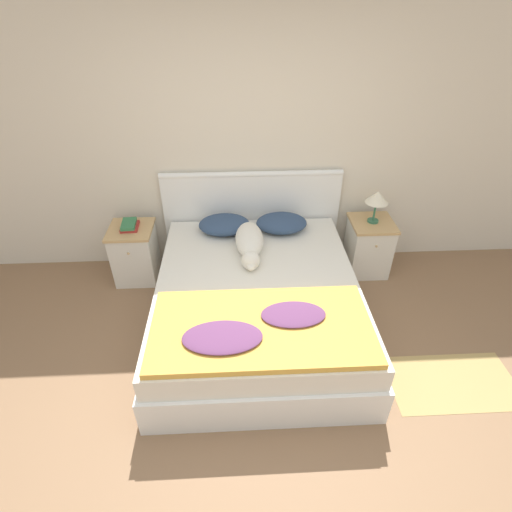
{
  "coord_description": "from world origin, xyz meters",
  "views": [
    {
      "loc": [
        -0.11,
        -1.61,
        2.63
      ],
      "look_at": [
        0.03,
        1.21,
        0.63
      ],
      "focal_mm": 28.0,
      "sensor_mm": 36.0,
      "label": 1
    }
  ],
  "objects": [
    {
      "name": "ground_plane",
      "position": [
        0.0,
        0.0,
        0.0
      ],
      "size": [
        16.0,
        16.0,
        0.0
      ],
      "primitive_type": "plane",
      "color": "#896647"
    },
    {
      "name": "wall_back",
      "position": [
        0.0,
        2.13,
        1.27
      ],
      "size": [
        9.0,
        0.06,
        2.55
      ],
      "color": "beige",
      "rests_on": "ground_plane"
    },
    {
      "name": "bed",
      "position": [
        0.03,
        1.01,
        0.26
      ],
      "size": [
        1.74,
        2.06,
        0.53
      ],
      "color": "white",
      "rests_on": "ground_plane"
    },
    {
      "name": "headboard",
      "position": [
        0.03,
        2.06,
        0.55
      ],
      "size": [
        1.82,
        0.06,
        1.05
      ],
      "color": "white",
      "rests_on": "ground_plane"
    },
    {
      "name": "nightstand_left",
      "position": [
        -1.18,
        1.8,
        0.3
      ],
      "size": [
        0.43,
        0.44,
        0.59
      ],
      "color": "silver",
      "rests_on": "ground_plane"
    },
    {
      "name": "nightstand_right",
      "position": [
        1.24,
        1.8,
        0.3
      ],
      "size": [
        0.43,
        0.44,
        0.59
      ],
      "color": "silver",
      "rests_on": "ground_plane"
    },
    {
      "name": "pillow_left",
      "position": [
        -0.25,
        1.8,
        0.61
      ],
      "size": [
        0.5,
        0.37,
        0.15
      ],
      "color": "navy",
      "rests_on": "bed"
    },
    {
      "name": "pillow_right",
      "position": [
        0.31,
        1.8,
        0.61
      ],
      "size": [
        0.5,
        0.37,
        0.15
      ],
      "color": "navy",
      "rests_on": "bed"
    },
    {
      "name": "quilt",
      "position": [
        0.02,
        0.42,
        0.56
      ],
      "size": [
        1.59,
        0.81,
        0.09
      ],
      "color": "gold",
      "rests_on": "bed"
    },
    {
      "name": "dog",
      "position": [
        -0.02,
        1.44,
        0.63
      ],
      "size": [
        0.26,
        0.77,
        0.2
      ],
      "color": "silver",
      "rests_on": "bed"
    },
    {
      "name": "book_stack",
      "position": [
        -1.18,
        1.81,
        0.62
      ],
      "size": [
        0.17,
        0.23,
        0.06
      ],
      "color": "#AD2D28",
      "rests_on": "nightstand_left"
    },
    {
      "name": "table_lamp",
      "position": [
        1.24,
        1.81,
        0.86
      ],
      "size": [
        0.22,
        0.22,
        0.33
      ],
      "color": "#336B4C",
      "rests_on": "nightstand_right"
    },
    {
      "name": "rug",
      "position": [
        1.53,
        0.3,
        0.0
      ],
      "size": [
        1.0,
        0.55,
        0.0
      ],
      "color": "tan",
      "rests_on": "ground_plane"
    }
  ]
}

